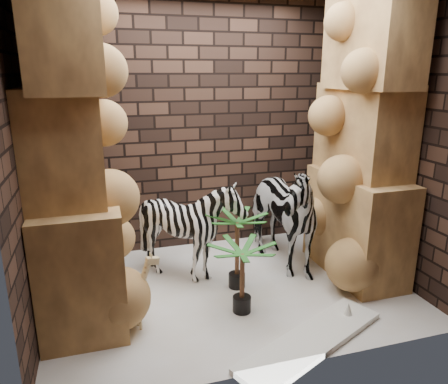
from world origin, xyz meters
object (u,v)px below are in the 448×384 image
object	(u,v)px
giraffe_toy	(127,295)
palm_back	(242,278)
palm_front	(237,251)
zebra_left	(190,234)
surfboard	(312,341)
zebra_right	(276,204)

from	to	relation	value
giraffe_toy	palm_back	bearing A→B (deg)	-12.64
palm_front	zebra_left	bearing A→B (deg)	140.77
zebra_left	palm_back	world-z (taller)	zebra_left
giraffe_toy	palm_back	size ratio (longest dim) A/B	1.02
zebra_left	palm_front	size ratio (longest dim) A/B	1.39
surfboard	palm_front	bearing A→B (deg)	79.93
giraffe_toy	surfboard	world-z (taller)	giraffe_toy
zebra_left	giraffe_toy	distance (m)	1.08
zebra_left	giraffe_toy	size ratio (longest dim) A/B	1.62
surfboard	palm_back	bearing A→B (deg)	96.96
zebra_left	palm_front	bearing A→B (deg)	-44.74
zebra_right	palm_back	distance (m)	1.13
surfboard	giraffe_toy	bearing A→B (deg)	131.30
zebra_left	palm_back	xyz separation A→B (m)	(0.31, -0.79, -0.17)
giraffe_toy	palm_back	world-z (taller)	giraffe_toy
zebra_right	surfboard	distance (m)	1.63
palm_back	surfboard	xyz separation A→B (m)	(0.39, -0.62, -0.31)
zebra_right	palm_front	bearing A→B (deg)	-155.85
palm_back	surfboard	size ratio (longest dim) A/B	0.45
zebra_right	giraffe_toy	xyz separation A→B (m)	(-1.69, -0.82, -0.39)
palm_back	zebra_right	bearing A→B (deg)	50.55
palm_back	surfboard	distance (m)	0.80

